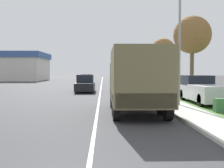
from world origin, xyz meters
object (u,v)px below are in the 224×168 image
at_px(military_truck, 137,79).
at_px(car_nearest_ahead, 85,84).
at_px(car_second_ahead, 87,80).
at_px(pickup_truck, 203,90).
at_px(lamp_post, 177,22).

distance_m(military_truck, car_nearest_ahead, 14.75).
height_order(car_second_ahead, pickup_truck, pickup_truck).
bearing_deg(lamp_post, pickup_truck, 41.43).
bearing_deg(lamp_post, car_nearest_ahead, 117.34).
bearing_deg(car_second_ahead, car_nearest_ahead, -87.13).
relative_size(military_truck, car_nearest_ahead, 1.49).
bearing_deg(lamp_post, car_second_ahead, 104.70).
distance_m(military_truck, pickup_truck, 6.83).
distance_m(car_nearest_ahead, lamp_post, 13.84).
bearing_deg(car_second_ahead, military_truck, -81.67).
bearing_deg(pickup_truck, car_second_ahead, 110.95).
bearing_deg(military_truck, lamp_post, 44.81).
bearing_deg(military_truck, car_nearest_ahead, 103.55).
relative_size(car_nearest_ahead, lamp_post, 0.53).
height_order(military_truck, pickup_truck, military_truck).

